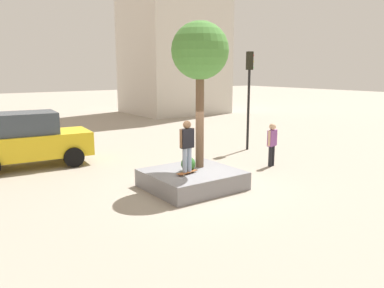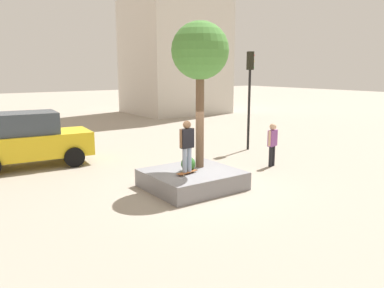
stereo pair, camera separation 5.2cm
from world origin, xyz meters
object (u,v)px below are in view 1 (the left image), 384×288
(skateboard, at_px, (187,172))
(plaza_tree, at_px, (200,53))
(planter_ledge, at_px, (192,179))
(passerby_with_bag, at_px, (272,141))
(skateboarder, at_px, (187,143))
(taxi_cab, at_px, (26,139))
(traffic_light_corner, at_px, (249,84))

(skateboard, bearing_deg, plaza_tree, 30.04)
(planter_ledge, height_order, passerby_with_bag, passerby_with_bag)
(planter_ledge, height_order, skateboarder, skateboarder)
(plaza_tree, bearing_deg, skateboard, -149.96)
(taxi_cab, bearing_deg, skateboarder, -62.10)
(plaza_tree, bearing_deg, passerby_with_bag, 3.44)
(traffic_light_corner, distance_m, passerby_with_bag, 4.00)
(skateboarder, xyz_separation_m, traffic_light_corner, (6.23, 3.72, 1.59))
(plaza_tree, xyz_separation_m, passerby_with_bag, (3.82, 0.23, -3.37))
(planter_ledge, relative_size, skateboard, 3.48)
(traffic_light_corner, xyz_separation_m, passerby_with_bag, (-1.53, -2.99, -2.18))
(planter_ledge, distance_m, plaza_tree, 4.14)
(planter_ledge, relative_size, traffic_light_corner, 0.61)
(skateboard, bearing_deg, traffic_light_corner, 30.87)
(skateboard, distance_m, passerby_with_bag, 4.77)
(plaza_tree, xyz_separation_m, skateboarder, (-0.88, -0.51, -2.78))
(taxi_cab, distance_m, traffic_light_corner, 10.19)
(taxi_cab, distance_m, passerby_with_bag, 9.86)
(plaza_tree, height_order, skateboard, plaza_tree)
(skateboarder, relative_size, passerby_with_bag, 0.94)
(plaza_tree, height_order, passerby_with_bag, plaza_tree)
(skateboard, bearing_deg, passerby_with_bag, 8.92)
(planter_ledge, xyz_separation_m, passerby_with_bag, (4.34, 0.50, 0.72))
(traffic_light_corner, bearing_deg, passerby_with_bag, -117.14)
(skateboarder, distance_m, passerby_with_bag, 4.79)
(taxi_cab, relative_size, passerby_with_bag, 2.80)
(planter_ledge, distance_m, passerby_with_bag, 4.42)
(skateboarder, distance_m, traffic_light_corner, 7.43)
(taxi_cab, bearing_deg, skateboard, -62.10)
(planter_ledge, bearing_deg, plaza_tree, 27.84)
(plaza_tree, bearing_deg, taxi_cab, 125.93)
(skateboard, xyz_separation_m, passerby_with_bag, (4.70, 0.74, 0.37))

